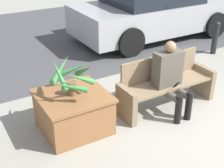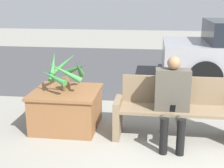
# 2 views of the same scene
# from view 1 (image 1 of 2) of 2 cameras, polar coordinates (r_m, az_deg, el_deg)

# --- Properties ---
(ground_plane) EXTENTS (30.00, 30.00, 0.00)m
(ground_plane) POSITION_cam_1_polar(r_m,az_deg,el_deg) (4.92, 17.79, -7.77)
(ground_plane) COLOR gray
(road_surface) EXTENTS (20.00, 6.00, 0.01)m
(road_surface) POSITION_cam_1_polar(r_m,az_deg,el_deg) (8.93, -7.97, 9.26)
(road_surface) COLOR #424244
(road_surface) RESTS_ON ground_plane
(bench) EXTENTS (1.69, 0.49, 0.83)m
(bench) POSITION_cam_1_polar(r_m,az_deg,el_deg) (5.15, 9.76, 0.10)
(bench) COLOR #7A664C
(bench) RESTS_ON ground_plane
(person_seated) EXTENTS (0.46, 0.60, 1.17)m
(person_seated) POSITION_cam_1_polar(r_m,az_deg,el_deg) (4.89, 10.68, 1.58)
(person_seated) COLOR #4C473D
(person_seated) RESTS_ON ground_plane
(planter_box) EXTENTS (0.97, 0.93, 0.58)m
(planter_box) POSITION_cam_1_polar(r_m,az_deg,el_deg) (4.56, -7.07, -4.89)
(planter_box) COLOR brown
(planter_box) RESTS_ON ground_plane
(potted_plant) EXTENTS (0.69, 0.71, 0.56)m
(potted_plant) POSITION_cam_1_polar(r_m,az_deg,el_deg) (4.28, -7.44, 1.39)
(potted_plant) COLOR brown
(potted_plant) RESTS_ON planter_box
(parked_car) EXTENTS (4.31, 1.98, 1.40)m
(parked_car) POSITION_cam_1_polar(r_m,az_deg,el_deg) (8.45, 7.68, 13.18)
(parked_car) COLOR #99999E
(parked_car) RESTS_ON ground_plane
(bollard_post) EXTENTS (0.14, 0.14, 0.76)m
(bollard_post) POSITION_cam_1_polar(r_m,az_deg,el_deg) (7.63, 18.37, 8.18)
(bollard_post) COLOR black
(bollard_post) RESTS_ON ground_plane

